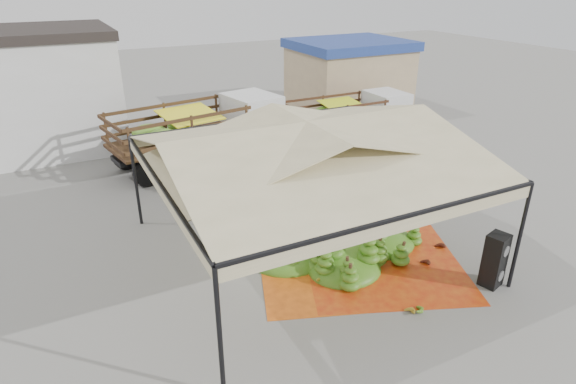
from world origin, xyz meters
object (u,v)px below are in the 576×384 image
banana_heap (339,233)px  speaker_stack (494,260)px  vendor (227,177)px  truck_left (205,125)px  truck_right (353,113)px

banana_heap → speaker_stack: bearing=-50.8°
banana_heap → vendor: bearing=109.5°
vendor → truck_left: size_ratio=0.23×
speaker_stack → vendor: bearing=102.1°
banana_heap → truck_left: 9.25m
banana_heap → truck_right: (6.25, 8.67, 0.75)m
speaker_stack → truck_right: (3.55, 11.98, 0.57)m
vendor → banana_heap: bearing=92.0°
speaker_stack → truck_left: truck_left is taller
speaker_stack → truck_left: size_ratio=0.19×
speaker_stack → banana_heap: bearing=112.8°
banana_heap → truck_right: truck_right is taller
banana_heap → vendor: vendor is taller
speaker_stack → vendor: (-4.40, 8.13, 0.13)m
banana_heap → speaker_stack: (2.70, -3.32, 0.17)m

